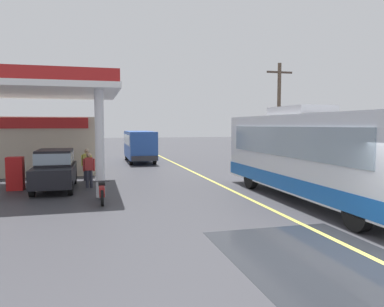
% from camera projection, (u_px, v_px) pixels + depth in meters
% --- Properties ---
extents(ground, '(120.00, 120.00, 0.00)m').
position_uv_depth(ground, '(178.00, 165.00, 27.51)').
color(ground, '#38383D').
extents(lane_divider_stripe, '(0.16, 50.00, 0.01)m').
position_uv_depth(lane_divider_stripe, '(195.00, 173.00, 22.68)').
color(lane_divider_stripe, '#D8CC4C').
rests_on(lane_divider_stripe, ground).
extents(wet_puddle_patch, '(3.77, 4.85, 0.01)m').
position_uv_depth(wet_puddle_patch, '(314.00, 257.00, 8.22)').
color(wet_puddle_patch, '#26282D').
rests_on(wet_puddle_patch, ground).
extents(coach_bus_main, '(2.60, 11.04, 3.69)m').
position_uv_depth(coach_bus_main, '(313.00, 157.00, 14.09)').
color(coach_bus_main, silver).
rests_on(coach_bus_main, ground).
extents(gas_station_roadside, '(9.10, 11.95, 5.10)m').
position_uv_depth(gas_station_roadside, '(30.00, 131.00, 20.57)').
color(gas_station_roadside, '#B21E1E').
rests_on(gas_station_roadside, ground).
extents(car_at_pump, '(1.70, 4.20, 1.82)m').
position_uv_depth(car_at_pump, '(55.00, 167.00, 16.76)').
color(car_at_pump, black).
rests_on(car_at_pump, ground).
extents(minibus_opposing_lane, '(2.04, 6.13, 2.44)m').
position_uv_depth(minibus_opposing_lane, '(140.00, 144.00, 29.36)').
color(minibus_opposing_lane, '#264C9E').
rests_on(minibus_opposing_lane, ground).
extents(motorcycle_parked_forecourt, '(0.55, 1.80, 0.92)m').
position_uv_depth(motorcycle_parked_forecourt, '(102.00, 191.00, 13.95)').
color(motorcycle_parked_forecourt, black).
rests_on(motorcycle_parked_forecourt, ground).
extents(pedestrian_near_pump, '(0.55, 0.22, 1.66)m').
position_uv_depth(pedestrian_near_pump, '(87.00, 163.00, 19.59)').
color(pedestrian_near_pump, '#33333F').
rests_on(pedestrian_near_pump, ground).
extents(pedestrian_by_shop, '(0.55, 0.22, 1.66)m').
position_uv_depth(pedestrian_by_shop, '(89.00, 168.00, 17.30)').
color(pedestrian_by_shop, '#33333F').
rests_on(pedestrian_by_shop, ground).
extents(utility_pole_roadside, '(1.80, 0.24, 7.02)m').
position_uv_depth(utility_pole_roadside, '(279.00, 114.00, 24.57)').
color(utility_pole_roadside, brown).
rests_on(utility_pole_roadside, ground).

